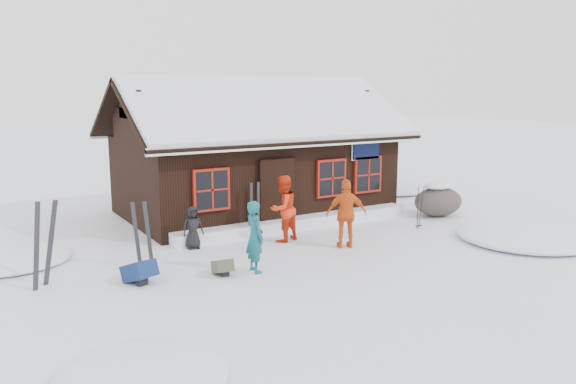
% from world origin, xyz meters
% --- Properties ---
extents(ground, '(120.00, 120.00, 0.00)m').
position_xyz_m(ground, '(0.00, 0.00, 0.00)').
color(ground, white).
rests_on(ground, ground).
extents(mountain_hut, '(8.90, 6.09, 4.42)m').
position_xyz_m(mountain_hut, '(1.50, 4.98, 1.58)').
color(mountain_hut, black).
rests_on(mountain_hut, ground).
extents(snow_drift, '(7.60, 0.60, 0.35)m').
position_xyz_m(snow_drift, '(1.50, 2.25, 0.17)').
color(snow_drift, white).
rests_on(snow_drift, ground).
extents(snow_mounds, '(20.60, 13.20, 0.48)m').
position_xyz_m(snow_mounds, '(1.65, 1.86, 0.00)').
color(snow_mounds, white).
rests_on(snow_mounds, ground).
extents(skier_teal, '(0.40, 0.59, 1.59)m').
position_xyz_m(skier_teal, '(-1.42, -0.60, 0.80)').
color(skier_teal, '#13535E').
rests_on(skier_teal, ground).
extents(skier_orange_left, '(1.01, 0.89, 1.76)m').
position_xyz_m(skier_orange_left, '(0.43, 1.29, 0.88)').
color(skier_orange_left, red).
rests_on(skier_orange_left, ground).
extents(skier_orange_right, '(1.11, 0.84, 1.75)m').
position_xyz_m(skier_orange_right, '(1.47, -0.08, 0.88)').
color(skier_orange_right, '#D95216').
rests_on(skier_orange_right, ground).
extents(skier_crouched, '(0.55, 0.37, 1.09)m').
position_xyz_m(skier_crouched, '(-1.89, 1.85, 0.55)').
color(skier_crouched, black).
rests_on(skier_crouched, ground).
extents(boulder, '(1.67, 1.25, 0.97)m').
position_xyz_m(boulder, '(6.23, 1.37, 0.49)').
color(boulder, '#514841').
rests_on(boulder, ground).
extents(ski_pair_left, '(0.64, 0.31, 1.81)m').
position_xyz_m(ski_pair_left, '(-5.50, 0.82, 0.86)').
color(ski_pair_left, black).
rests_on(ski_pair_left, ground).
extents(ski_pair_mid, '(0.45, 0.17, 1.57)m').
position_xyz_m(ski_pair_mid, '(-3.43, 0.98, 0.73)').
color(ski_pair_mid, black).
rests_on(ski_pair_mid, ground).
extents(ski_pair_right, '(0.34, 0.11, 1.53)m').
position_xyz_m(ski_pair_right, '(0.07, 2.20, 0.72)').
color(ski_pair_right, black).
rests_on(ski_pair_right, ground).
extents(ski_poles, '(0.22, 0.11, 1.25)m').
position_xyz_m(ski_poles, '(4.50, 0.44, 0.59)').
color(ski_poles, black).
rests_on(ski_poles, ground).
extents(backpack_blue, '(0.68, 0.77, 0.35)m').
position_xyz_m(backpack_blue, '(-3.82, -0.01, 0.18)').
color(backpack_blue, navy).
rests_on(backpack_blue, ground).
extents(backpack_olive, '(0.43, 0.54, 0.27)m').
position_xyz_m(backpack_olive, '(-2.14, -0.45, 0.13)').
color(backpack_olive, '#424430').
rests_on(backpack_olive, ground).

